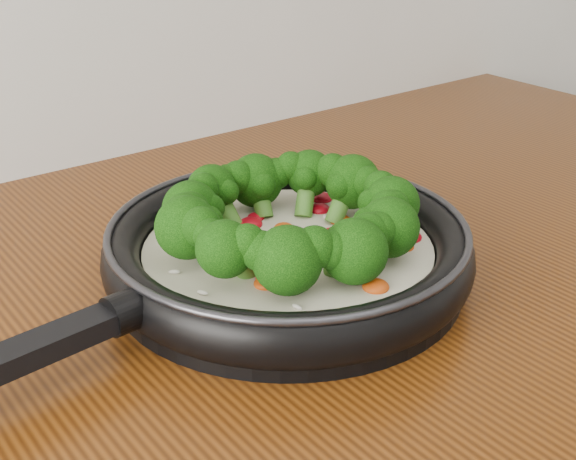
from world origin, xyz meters
TOP-DOWN VIEW (x-y plane):
  - skillet at (0.03, 1.09)m, footprint 0.54×0.37m

SIDE VIEW (x-z plane):
  - skillet at x=0.03m, z-range 0.89..0.99m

